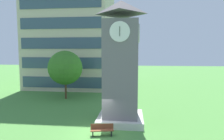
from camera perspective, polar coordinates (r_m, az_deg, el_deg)
name	(u,v)px	position (r m, az deg, el deg)	size (l,w,h in m)	color
ground_plane	(96,133)	(16.25, -4.90, -18.29)	(160.00, 160.00, 0.00)	#4C893D
office_building	(73,12)	(39.58, -11.52, 16.70)	(14.65, 14.39, 28.80)	beige
clock_tower	(121,69)	(17.46, 2.67, 0.36)	(4.16, 4.16, 11.12)	slate
park_bench	(102,130)	(15.60, -3.01, -17.47)	(1.86, 0.79, 0.88)	brown
tree_near_tower	(65,68)	(27.19, -13.88, 0.66)	(4.75, 4.75, 6.76)	#513823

